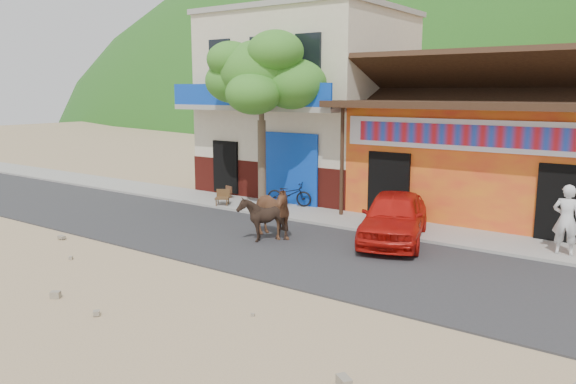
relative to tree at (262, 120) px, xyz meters
name	(u,v)px	position (x,y,z in m)	size (l,w,h in m)	color
ground	(263,282)	(4.60, -5.80, -3.12)	(120.00, 120.00, 0.00)	#9E825B
road	(324,255)	(4.60, -3.30, -3.10)	(60.00, 5.00, 0.04)	#28282B
sidewalk	(386,226)	(4.60, 0.20, -3.06)	(60.00, 2.00, 0.12)	gray
dance_club	(495,161)	(6.60, 4.20, -1.32)	(8.00, 6.00, 3.60)	orange
cafe_building	(308,106)	(-0.90, 4.20, 0.38)	(7.00, 6.00, 7.00)	beige
tree	(262,120)	(0.00, 0.00, 0.00)	(3.00, 3.00, 6.00)	#2D721E
cow_tan	(269,212)	(2.47, -2.82, -2.34)	(0.80, 1.75, 1.48)	brown
cow_dark	(263,219)	(2.57, -3.24, -2.45)	(1.01, 1.14, 1.25)	black
red_car	(394,217)	(5.47, -1.13, -2.40)	(1.61, 4.00, 1.36)	red
scooter	(289,194)	(0.60, 0.77, -2.58)	(0.56, 1.60, 0.84)	black
pedestrian	(566,220)	(9.57, -0.11, -2.12)	(0.64, 0.42, 1.75)	silver
cafe_chair_left	(225,187)	(-2.22, 0.56, -2.59)	(0.38, 0.38, 0.82)	#472617
cafe_chair_right	(222,191)	(-1.40, -0.50, -2.50)	(0.47, 0.47, 1.01)	#4B2919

